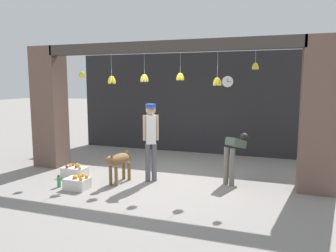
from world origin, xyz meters
name	(u,v)px	position (x,y,z in m)	size (l,w,h in m)	color
ground_plane	(161,180)	(0.00, 0.00, 0.00)	(60.00, 60.00, 0.00)	gray
shop_back_wall	(196,103)	(0.00, 3.08, 1.52)	(7.63, 0.12, 3.04)	#232326
shop_pillar_left	(50,107)	(-3.17, 0.30, 1.52)	(0.70, 0.60, 3.04)	brown
shop_pillar_right	(319,116)	(3.17, 0.30, 1.52)	(0.70, 0.60, 3.04)	brown
storefront_awning	(163,49)	(-0.01, 0.12, 2.87)	(5.73, 0.29, 0.97)	#3D3833
dog	(119,161)	(-0.79, -0.51, 0.48)	(0.34, 0.89, 0.70)	brown
shopkeeper	(151,136)	(-0.18, -0.15, 1.01)	(0.32, 0.31, 1.70)	#56565B
worker_stooping	(235,151)	(1.55, 0.35, 0.69)	(0.45, 0.77, 1.04)	#6B665B
fruit_crate_oranges	(77,183)	(-1.40, -1.15, 0.13)	(0.47, 0.34, 0.30)	silver
fruit_crate_apples	(75,172)	(-1.95, -0.45, 0.12)	(0.55, 0.34, 0.30)	silver
water_bottle	(59,182)	(-1.83, -1.17, 0.12)	(0.07, 0.07, 0.25)	#38934C
wall_clock	(228,82)	(0.95, 3.00, 2.18)	(0.35, 0.03, 0.35)	black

